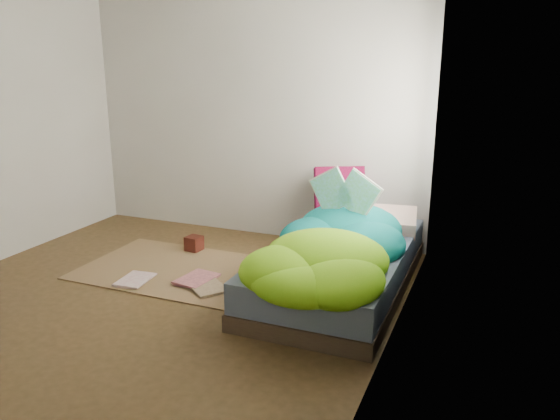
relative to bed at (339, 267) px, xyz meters
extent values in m
cube|color=#423219|center=(-1.22, -0.72, -0.17)|extent=(3.50, 3.50, 0.00)
cube|color=#B9B8B0|center=(-1.22, 1.03, 1.13)|extent=(3.50, 0.04, 2.60)
cube|color=#B9B8B0|center=(0.53, -0.72, 1.13)|extent=(0.04, 3.50, 2.60)
cube|color=white|center=(0.52, 0.18, 1.23)|extent=(0.01, 1.00, 1.20)
cube|color=#38271E|center=(0.00, 0.00, -0.11)|extent=(1.00, 2.00, 0.12)
cube|color=#485573|center=(0.00, 0.00, 0.06)|extent=(0.98, 1.96, 0.22)
cube|color=brown|center=(-1.37, -0.17, -0.16)|extent=(1.60, 1.10, 0.01)
cube|color=white|center=(0.17, 0.58, 0.24)|extent=(0.66, 0.46, 0.14)
cube|color=#4F051A|center=(-0.25, 0.83, 0.40)|extent=(0.47, 0.32, 0.45)
cube|color=#340C0C|center=(-1.49, 0.29, -0.09)|extent=(0.15, 0.15, 0.13)
imported|color=white|center=(-1.65, -0.54, -0.14)|extent=(0.26, 0.33, 0.02)
imported|color=#D87D83|center=(-1.21, -0.33, -0.14)|extent=(0.29, 0.37, 0.03)
imported|color=tan|center=(-1.00, -0.54, -0.14)|extent=(0.41, 0.39, 0.02)
camera|label=1|loc=(1.08, -3.85, 1.57)|focal=35.00mm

